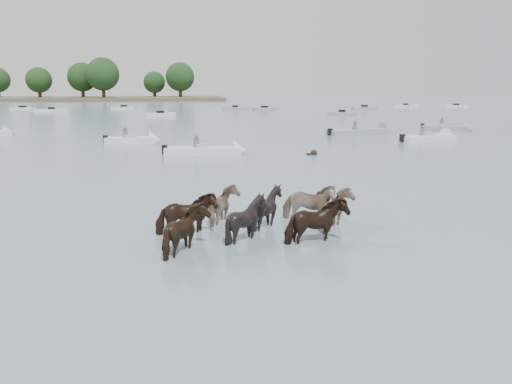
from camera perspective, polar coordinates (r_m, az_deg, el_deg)
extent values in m
plane|color=slate|center=(16.73, 6.56, -4.53)|extent=(400.00, 400.00, 0.00)
imported|color=black|center=(16.71, -7.46, -2.73)|extent=(2.00, 1.20, 1.58)
imported|color=gray|center=(18.08, -3.31, -1.76)|extent=(1.29, 1.49, 1.46)
imported|color=black|center=(17.41, 1.16, -2.03)|extent=(1.61, 1.48, 1.60)
imported|color=#8B745E|center=(18.22, 5.62, -1.48)|extent=(2.07, 1.53, 1.59)
imported|color=black|center=(14.87, -7.33, -4.52)|extent=(1.41, 1.62, 1.57)
imported|color=black|center=(16.01, -1.02, -3.23)|extent=(1.45, 1.29, 1.59)
imported|color=black|center=(15.75, 6.41, -3.56)|extent=(2.05, 1.35, 1.59)
imported|color=#7E6756|center=(17.46, 8.83, -2.26)|extent=(1.50, 1.68, 1.52)
sphere|color=black|center=(35.71, 6.20, 4.17)|extent=(0.44, 0.44, 0.44)
cube|color=black|center=(35.66, 5.80, 4.00)|extent=(0.50, 0.22, 0.18)
cube|color=silver|center=(43.65, -13.23, 5.35)|extent=(3.99, 1.83, 0.55)
cone|color=silver|center=(43.42, -10.67, 5.42)|extent=(1.00, 1.65, 1.60)
cube|color=#99ADB7|center=(43.62, -13.25, 5.80)|extent=(0.87, 1.17, 0.35)
cube|color=black|center=(43.96, -15.76, 5.46)|extent=(0.37, 0.37, 0.60)
cylinder|color=#595966|center=(43.63, -13.78, 6.04)|extent=(0.36, 0.36, 0.70)
sphere|color=#595966|center=(43.60, -13.81, 6.63)|extent=(0.24, 0.24, 0.24)
cube|color=silver|center=(35.85, -5.71, 4.34)|extent=(5.12, 1.97, 0.55)
cone|color=silver|center=(35.88, -1.70, 4.39)|extent=(1.02, 1.66, 1.60)
cube|color=#99ADB7|center=(35.81, -5.73, 4.89)|extent=(0.88, 1.18, 0.35)
cube|color=black|center=(35.99, -9.73, 4.50)|extent=(0.37, 0.37, 0.60)
cylinder|color=#595966|center=(35.77, -6.37, 5.19)|extent=(0.36, 0.36, 0.70)
sphere|color=#595966|center=(35.73, -6.39, 5.91)|extent=(0.24, 0.24, 0.24)
cube|color=gray|center=(51.22, 10.93, 6.29)|extent=(6.52, 3.22, 0.55)
cone|color=gray|center=(53.08, 13.75, 6.35)|extent=(1.29, 1.78, 1.60)
cube|color=#99ADB7|center=(51.19, 10.94, 6.68)|extent=(1.07, 1.29, 0.35)
cube|color=black|center=(49.47, 7.90, 6.39)|extent=(0.43, 0.43, 0.60)
cylinder|color=#595966|center=(51.04, 10.52, 6.91)|extent=(0.36, 0.36, 0.70)
sphere|color=#595966|center=(51.01, 10.54, 7.41)|extent=(0.24, 0.24, 0.24)
cube|color=silver|center=(46.56, 17.74, 5.47)|extent=(5.36, 3.04, 0.55)
cone|color=silver|center=(48.35, 19.96, 5.53)|extent=(1.33, 1.79, 1.60)
cube|color=#99ADB7|center=(46.53, 17.77, 5.90)|extent=(1.10, 1.31, 0.35)
cube|color=black|center=(44.84, 15.36, 5.59)|extent=(0.44, 0.44, 0.60)
cylinder|color=#595966|center=(46.34, 17.33, 6.15)|extent=(0.36, 0.36, 0.70)
sphere|color=#595966|center=(46.31, 17.37, 6.71)|extent=(0.24, 0.24, 0.24)
cube|color=gray|center=(57.71, 19.54, 6.40)|extent=(4.57, 3.88, 0.55)
cone|color=gray|center=(57.47, 21.75, 6.23)|extent=(1.66, 1.83, 1.60)
cube|color=#99ADB7|center=(57.69, 19.56, 6.75)|extent=(1.30, 1.38, 0.35)
cube|color=black|center=(58.03, 17.35, 6.71)|extent=(0.49, 0.49, 0.60)
cylinder|color=#595966|center=(57.49, 19.22, 6.95)|extent=(0.36, 0.36, 0.70)
sphere|color=#595966|center=(57.46, 19.25, 7.40)|extent=(0.24, 0.24, 0.24)
cone|color=silver|center=(54.13, -24.82, 5.72)|extent=(1.62, 1.83, 1.60)
cube|color=silver|center=(106.88, -23.65, 8.12)|extent=(4.72, 3.06, 0.60)
cube|color=black|center=(106.87, -23.67, 8.32)|extent=(1.30, 1.30, 0.50)
cube|color=silver|center=(97.54, -20.98, 8.09)|extent=(5.56, 1.86, 0.60)
cube|color=black|center=(97.52, -21.00, 8.31)|extent=(1.06, 1.06, 0.50)
cube|color=silver|center=(104.01, -13.91, 8.67)|extent=(4.69, 2.59, 0.60)
cube|color=black|center=(103.99, -13.92, 8.88)|extent=(1.22, 1.22, 0.50)
cube|color=silver|center=(79.85, -10.18, 8.09)|extent=(4.51, 2.33, 0.60)
cube|color=black|center=(79.83, -10.19, 8.36)|extent=(1.18, 1.18, 0.50)
cube|color=gray|center=(99.28, -2.24, 8.87)|extent=(5.05, 2.67, 0.60)
cube|color=black|center=(99.26, -2.24, 9.09)|extent=(1.22, 1.22, 0.50)
cube|color=gray|center=(97.32, 0.89, 8.83)|extent=(4.56, 3.03, 0.60)
cube|color=black|center=(97.30, 0.89, 9.05)|extent=(1.31, 1.31, 0.50)
cube|color=gray|center=(82.72, 9.17, 8.23)|extent=(4.53, 3.11, 0.60)
cube|color=black|center=(82.70, 9.18, 8.50)|extent=(1.32, 1.32, 0.50)
cube|color=gray|center=(102.89, 11.49, 8.74)|extent=(4.74, 1.88, 0.60)
cube|color=black|center=(102.88, 11.50, 8.96)|extent=(1.08, 1.08, 0.50)
cube|color=silver|center=(113.70, 15.69, 8.78)|extent=(4.98, 3.14, 0.60)
cube|color=black|center=(113.68, 15.70, 8.97)|extent=(1.30, 1.30, 0.50)
cube|color=silver|center=(116.41, 20.56, 8.54)|extent=(4.52, 2.25, 0.60)
cube|color=black|center=(116.40, 20.57, 8.72)|extent=(1.16, 1.16, 0.50)
cylinder|color=#382619|center=(167.31, -22.06, 9.57)|extent=(1.00, 1.00, 3.25)
sphere|color=black|center=(167.29, -22.17, 11.02)|extent=(7.22, 7.22, 7.22)
cylinder|color=#382619|center=(164.98, -17.97, 9.91)|extent=(1.00, 1.00, 3.72)
sphere|color=black|center=(164.97, -18.08, 11.59)|extent=(8.28, 8.28, 8.28)
cylinder|color=#382619|center=(159.06, -15.94, 10.06)|extent=(1.00, 1.00, 4.14)
sphere|color=black|center=(159.07, -16.05, 12.00)|extent=(9.19, 9.19, 9.19)
cylinder|color=#382619|center=(168.22, -10.76, 10.14)|extent=(1.00, 1.00, 2.93)
sphere|color=black|center=(168.19, -10.81, 11.44)|extent=(6.51, 6.51, 6.51)
cylinder|color=#382619|center=(161.96, -8.06, 10.33)|extent=(1.00, 1.00, 3.77)
sphere|color=black|center=(161.96, -8.11, 12.07)|extent=(8.38, 8.38, 8.38)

